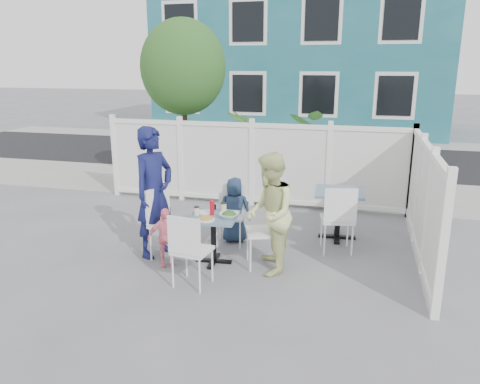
% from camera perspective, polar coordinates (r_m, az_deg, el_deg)
% --- Properties ---
extents(ground, '(80.00, 80.00, 0.00)m').
position_cam_1_polar(ground, '(7.01, -3.97, -7.06)').
color(ground, slate).
extents(near_sidewalk, '(24.00, 2.60, 0.01)m').
position_cam_1_polar(near_sidewalk, '(10.49, 2.65, 0.65)').
color(near_sidewalk, gray).
rests_on(near_sidewalk, ground).
extents(street, '(24.00, 5.00, 0.01)m').
position_cam_1_polar(street, '(14.04, 5.84, 4.36)').
color(street, black).
rests_on(street, ground).
extents(far_sidewalk, '(24.00, 1.60, 0.01)m').
position_cam_1_polar(far_sidewalk, '(17.07, 7.50, 6.28)').
color(far_sidewalk, gray).
rests_on(far_sidewalk, ground).
extents(building, '(11.00, 6.00, 6.00)m').
position_cam_1_polar(building, '(20.29, 7.64, 16.21)').
color(building, '#195E69').
rests_on(building, ground).
extents(fence_back, '(5.86, 0.08, 1.60)m').
position_cam_1_polar(fence_back, '(8.96, 1.44, 3.23)').
color(fence_back, white).
rests_on(fence_back, ground).
extents(fence_right, '(0.08, 3.66, 1.60)m').
position_cam_1_polar(fence_right, '(7.04, 21.43, -1.26)').
color(fence_right, white).
rests_on(fence_right, ground).
extents(tree, '(1.80, 1.62, 3.59)m').
position_cam_1_polar(tree, '(10.13, -6.98, 14.83)').
color(tree, '#382316').
rests_on(tree, ground).
extents(utility_cabinet, '(0.74, 0.56, 1.29)m').
position_cam_1_polar(utility_cabinet, '(11.43, -10.94, 4.91)').
color(utility_cabinet, yellow).
rests_on(utility_cabinet, ground).
extents(potted_shrub_a, '(0.98, 0.98, 1.73)m').
position_cam_1_polar(potted_shrub_a, '(9.68, 0.69, 4.62)').
color(potted_shrub_a, '#2B541F').
rests_on(potted_shrub_a, ground).
extents(potted_shrub_b, '(2.07, 2.06, 1.74)m').
position_cam_1_polar(potted_shrub_b, '(9.32, 11.02, 3.96)').
color(potted_shrub_b, '#2B541F').
rests_on(potted_shrub_b, ground).
extents(main_table, '(0.69, 0.69, 0.68)m').
position_cam_1_polar(main_table, '(6.40, -3.27, -4.23)').
color(main_table, '#386374').
rests_on(main_table, ground).
extents(spare_table, '(0.78, 0.78, 0.78)m').
position_cam_1_polar(spare_table, '(7.42, 11.95, -1.15)').
color(spare_table, '#386374').
rests_on(spare_table, ground).
extents(chair_left, '(0.57, 0.58, 1.01)m').
position_cam_1_polar(chair_left, '(6.63, -9.18, -3.14)').
color(chair_left, white).
rests_on(chair_left, ground).
extents(chair_right, '(0.56, 0.57, 1.00)m').
position_cam_1_polar(chair_right, '(6.30, 3.57, -4.02)').
color(chair_right, white).
rests_on(chair_right, ground).
extents(chair_back, '(0.45, 0.44, 0.91)m').
position_cam_1_polar(chair_back, '(7.12, -1.12, -2.13)').
color(chair_back, white).
rests_on(chair_back, ground).
extents(chair_near, '(0.48, 0.47, 0.94)m').
position_cam_1_polar(chair_near, '(5.71, -6.25, -6.54)').
color(chair_near, white).
rests_on(chair_near, ground).
extents(chair_spare, '(0.54, 0.53, 1.01)m').
position_cam_1_polar(chair_spare, '(6.83, 11.93, -2.75)').
color(chair_spare, white).
rests_on(chair_spare, ground).
extents(man, '(0.65, 0.79, 1.85)m').
position_cam_1_polar(man, '(6.67, -10.43, -0.04)').
color(man, '#131748').
rests_on(man, ground).
extents(woman, '(0.78, 0.90, 1.59)m').
position_cam_1_polar(woman, '(6.06, 3.61, -2.68)').
color(woman, '#C9D548').
rests_on(woman, ground).
extents(boy, '(0.55, 0.42, 1.01)m').
position_cam_1_polar(boy, '(7.17, -0.66, -2.20)').
color(boy, '#1C2D48').
rests_on(boy, ground).
extents(toddler, '(0.52, 0.41, 0.82)m').
position_cam_1_polar(toddler, '(6.41, -9.08, -5.47)').
color(toddler, pink).
rests_on(toddler, ground).
extents(plate_main, '(0.23, 0.23, 0.01)m').
position_cam_1_polar(plate_main, '(6.20, -4.16, -3.36)').
color(plate_main, white).
rests_on(plate_main, main_table).
extents(plate_side, '(0.22, 0.22, 0.02)m').
position_cam_1_polar(plate_side, '(6.50, -4.27, -2.45)').
color(plate_side, white).
rests_on(plate_side, main_table).
extents(salad_bowl, '(0.25, 0.25, 0.06)m').
position_cam_1_polar(salad_bowl, '(6.27, -1.33, -2.85)').
color(salad_bowl, white).
rests_on(salad_bowl, main_table).
extents(coffee_cup_a, '(0.07, 0.07, 0.11)m').
position_cam_1_polar(coffee_cup_a, '(6.39, -5.31, -2.36)').
color(coffee_cup_a, beige).
rests_on(coffee_cup_a, main_table).
extents(coffee_cup_b, '(0.08, 0.08, 0.12)m').
position_cam_1_polar(coffee_cup_b, '(6.51, -2.03, -1.92)').
color(coffee_cup_b, beige).
rests_on(coffee_cup_b, main_table).
extents(ketchup_bottle, '(0.06, 0.06, 0.19)m').
position_cam_1_polar(ketchup_bottle, '(6.38, -3.44, -1.95)').
color(ketchup_bottle, red).
rests_on(ketchup_bottle, main_table).
extents(salt_shaker, '(0.03, 0.03, 0.08)m').
position_cam_1_polar(salt_shaker, '(6.61, -3.30, -1.86)').
color(salt_shaker, white).
rests_on(salt_shaker, main_table).
extents(pepper_shaker, '(0.03, 0.03, 0.07)m').
position_cam_1_polar(pepper_shaker, '(6.62, -3.07, -1.84)').
color(pepper_shaker, black).
rests_on(pepper_shaker, main_table).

